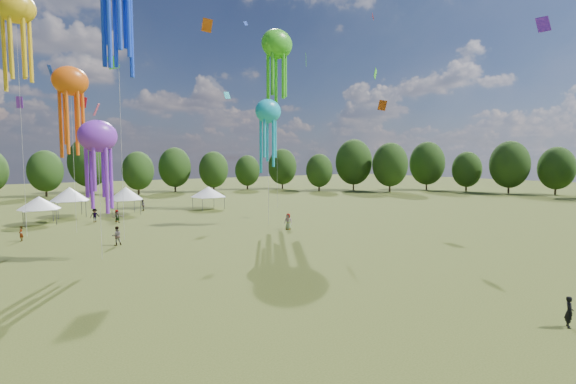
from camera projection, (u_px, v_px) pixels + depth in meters
ground at (448, 368)px, 16.70m from camera, size 300.00×300.00×0.00m
observer_main at (569, 312)px, 20.68m from camera, size 0.69×0.64×1.59m
spectator_near at (117, 236)px, 40.14m from camera, size 0.94×0.76×1.85m
spectators_far at (121, 216)px, 54.01m from camera, size 30.79×28.57×1.89m
festival_tents at (94, 196)px, 58.48m from camera, size 40.88×10.89×4.29m
show_kites at (197, 63)px, 53.34m from camera, size 41.23×24.17×29.54m
treeline at (74, 170)px, 64.45m from camera, size 201.57×95.24×13.43m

